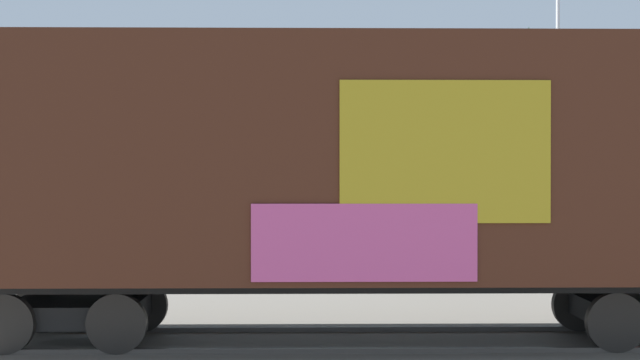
{
  "coord_description": "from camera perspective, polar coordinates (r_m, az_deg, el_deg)",
  "views": [
    {
      "loc": [
        1.04,
        -11.0,
        2.71
      ],
      "look_at": [
        0.24,
        2.07,
        2.63
      ],
      "focal_mm": 37.84,
      "sensor_mm": 36.0,
      "label": 1
    }
  ],
  "objects": [
    {
      "name": "freight_car",
      "position": [
        11.0,
        3.74,
        1.22
      ],
      "size": [
        13.74,
        3.96,
        5.03
      ],
      "color": "#472316",
      "rests_on": "ground_plane"
    },
    {
      "name": "track",
      "position": [
        11.29,
        -1.36,
        -13.31
      ],
      "size": [
        59.95,
        5.99,
        0.08
      ],
      "color": "#4C4742",
      "rests_on": "ground_plane"
    },
    {
      "name": "parked_car_silver",
      "position": [
        18.37,
        -6.91,
        -5.45
      ],
      "size": [
        4.65,
        2.35,
        1.68
      ],
      "color": "#B7BABF",
      "rests_on": "ground_plane"
    },
    {
      "name": "flagpole",
      "position": [
        22.69,
        19.58,
        9.38
      ],
      "size": [
        0.23,
        1.52,
        10.02
      ],
      "color": "silver",
      "rests_on": "ground_plane"
    },
    {
      "name": "hillside",
      "position": [
        79.85,
        2.75,
        3.37
      ],
      "size": [
        126.41,
        29.73,
        18.44
      ],
      "color": "slate",
      "rests_on": "ground_plane"
    },
    {
      "name": "parked_car_black",
      "position": [
        18.56,
        12.79,
        -5.41
      ],
      "size": [
        4.22,
        2.12,
        1.67
      ],
      "color": "black",
      "rests_on": "ground_plane"
    },
    {
      "name": "ground_plane",
      "position": [
        11.38,
        -1.88,
        -13.41
      ],
      "size": [
        260.0,
        260.0,
        0.0
      ],
      "primitive_type": "plane",
      "color": "slate"
    }
  ]
}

